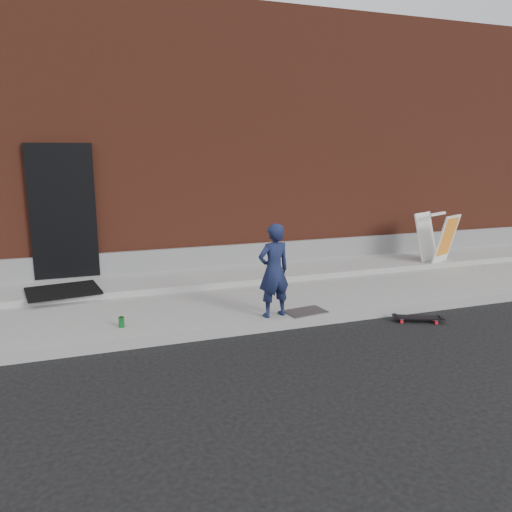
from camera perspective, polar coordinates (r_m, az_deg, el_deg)
name	(u,v)px	position (r m, az deg, el deg)	size (l,w,h in m)	color
ground	(271,332)	(6.82, 1.77, -8.65)	(80.00, 80.00, 0.00)	black
sidewalk	(238,297)	(8.14, -2.06, -4.65)	(20.00, 3.00, 0.15)	gray
apron	(223,276)	(8.94, -3.79, -2.32)	(20.00, 1.20, 0.10)	gray
building	(173,147)	(13.15, -9.50, 12.20)	(20.00, 8.10, 5.00)	maroon
child	(274,271)	(6.80, 2.05, -1.68)	(0.47, 0.31, 1.29)	#171F42
skateboard	(418,318)	(7.53, 18.03, -6.72)	(0.70, 0.45, 0.08)	red
pizza_sign	(437,237)	(10.43, 19.99, 2.03)	(0.81, 0.86, 0.97)	white
soda_can	(121,322)	(6.75, -15.12, -7.30)	(0.07, 0.07, 0.14)	#1A842E
doormat	(63,291)	(8.33, -21.19, -3.72)	(1.06, 0.86, 0.03)	black
utility_plate	(306,312)	(7.16, 5.69, -6.33)	(0.56, 0.36, 0.02)	#56575C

